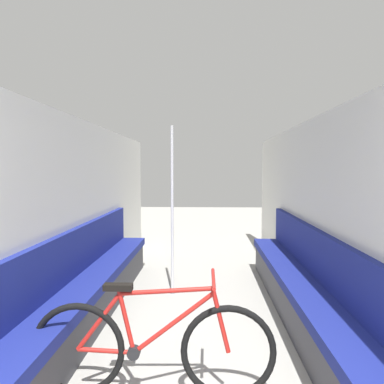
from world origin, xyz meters
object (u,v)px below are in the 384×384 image
object	(u,v)px
bench_seat_row_left	(77,302)
bicycle	(152,347)
bench_seat_row_right	(313,306)
grab_pole_near	(172,213)

from	to	relation	value
bench_seat_row_left	bicycle	bearing A→B (deg)	-47.26
bench_seat_row_right	bicycle	distance (m)	1.66
bench_seat_row_left	grab_pole_near	distance (m)	1.65
bench_seat_row_left	grab_pole_near	world-z (taller)	grab_pole_near
grab_pole_near	bench_seat_row_left	bearing A→B (deg)	-122.33
bench_seat_row_right	grab_pole_near	world-z (taller)	grab_pole_near
bench_seat_row_left	bicycle	distance (m)	1.26
bench_seat_row_left	grab_pole_near	xyz separation A→B (m)	(0.80, 1.26, 0.71)
bench_seat_row_left	bicycle	world-z (taller)	bench_seat_row_left
bench_seat_row_right	grab_pole_near	xyz separation A→B (m)	(-1.43, 1.26, 0.71)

